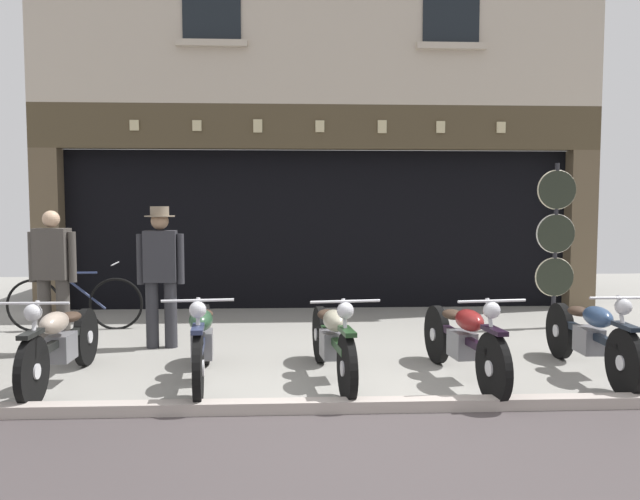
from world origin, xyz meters
TOP-DOWN VIEW (x-y plane):
  - ground at (0.00, -0.98)m, footprint 21.11×22.00m
  - shop_facade at (0.00, 6.98)m, footprint 9.41×4.42m
  - motorcycle_left at (-2.70, 1.00)m, footprint 0.62×2.00m
  - motorcycle_center_left at (-1.35, 0.98)m, footprint 0.62×2.05m
  - motorcycle_center at (-0.08, 0.99)m, footprint 0.62×2.05m
  - motorcycle_center_right at (1.19, 0.90)m, footprint 0.62×2.06m
  - motorcycle_right at (2.52, 1.03)m, footprint 0.62×2.05m
  - salesman_left at (-3.23, 2.31)m, footprint 0.56×0.26m
  - shopkeeper_center at (-2.04, 2.52)m, footprint 0.56×0.36m
  - tyre_sign_pole at (3.20, 3.48)m, footprint 0.55×0.06m
  - advert_board_near at (-1.37, 5.40)m, footprint 0.71×0.03m
  - advert_board_far at (-2.63, 5.40)m, footprint 0.81×0.03m
  - leaning_bicycle at (-3.44, 3.65)m, footprint 1.81×0.50m

SIDE VIEW (x-z plane):
  - ground at x=0.00m, z-range -0.13..0.05m
  - leaning_bicycle at x=-3.44m, z-range -0.09..0.86m
  - motorcycle_left at x=-2.70m, z-range -0.03..0.86m
  - motorcycle_center at x=-0.08m, z-range -0.04..0.87m
  - motorcycle_right at x=2.52m, z-range -0.03..0.87m
  - motorcycle_center_right at x=1.19m, z-range -0.04..0.87m
  - motorcycle_center_left at x=-1.35m, z-range -0.03..0.89m
  - salesman_left at x=-3.23m, z-range 0.09..1.74m
  - shopkeeper_center at x=-2.04m, z-range 0.10..1.80m
  - tyre_sign_pole at x=3.20m, z-range 0.15..2.44m
  - shop_facade at x=0.00m, z-range -1.57..5.13m
  - advert_board_near at x=-1.37m, z-range 1.36..2.32m
  - advert_board_far at x=-2.63m, z-range 1.37..2.42m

